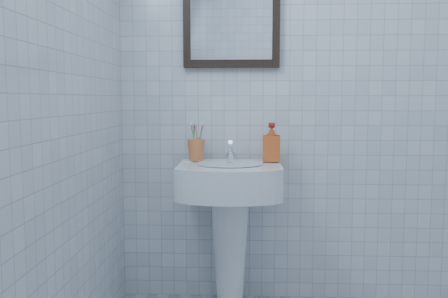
{
  "coord_description": "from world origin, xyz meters",
  "views": [
    {
      "loc": [
        -0.43,
        -1.45,
        1.08
      ],
      "look_at": [
        -0.54,
        0.86,
        0.85
      ],
      "focal_mm": 40.0,
      "sensor_mm": 36.0,
      "label": 1
    }
  ],
  "objects": [
    {
      "name": "toothbrush_cup",
      "position": [
        -0.69,
        1.08,
        0.82
      ],
      "size": [
        0.11,
        0.11,
        0.11
      ],
      "primitive_type": null,
      "rotation": [
        0.0,
        0.0,
        -0.28
      ],
      "color": "orange",
      "rests_on": "washbasin"
    },
    {
      "name": "faucet",
      "position": [
        -0.51,
        1.07,
        0.81
      ],
      "size": [
        0.04,
        0.1,
        0.11
      ],
      "color": "white",
      "rests_on": "washbasin"
    },
    {
      "name": "wall_back",
      "position": [
        0.0,
        1.2,
        1.25
      ],
      "size": [
        2.2,
        0.02,
        2.5
      ],
      "primitive_type": "cube",
      "color": "silver",
      "rests_on": "ground"
    },
    {
      "name": "washbasin",
      "position": [
        -0.51,
        0.98,
        0.52
      ],
      "size": [
        0.5,
        0.37,
        0.77
      ],
      "color": "white",
      "rests_on": "ground"
    },
    {
      "name": "soap_dispenser",
      "position": [
        -0.3,
        1.07,
        0.86
      ],
      "size": [
        0.09,
        0.09,
        0.19
      ],
      "primitive_type": "imported",
      "rotation": [
        0.0,
        0.0,
        -0.07
      ],
      "color": "#D04214",
      "rests_on": "washbasin"
    },
    {
      "name": "wall_mirror",
      "position": [
        -0.51,
        1.18,
        1.55
      ],
      "size": [
        0.5,
        0.04,
        0.62
      ],
      "color": "black",
      "rests_on": "wall_back"
    },
    {
      "name": "wall_left",
      "position": [
        -1.1,
        0.0,
        1.25
      ],
      "size": [
        0.02,
        2.4,
        2.5
      ],
      "primitive_type": "cube",
      "color": "silver",
      "rests_on": "ground"
    }
  ]
}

